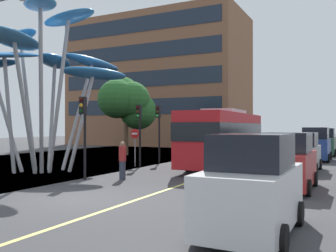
# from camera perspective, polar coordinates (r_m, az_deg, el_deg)

# --- Properties ---
(ground) EXTENTS (120.00, 240.00, 0.10)m
(ground) POSITION_cam_1_polar(r_m,az_deg,el_deg) (13.77, -16.50, -10.60)
(ground) COLOR #38383A
(red_bus) EXTENTS (3.07, 10.88, 3.50)m
(red_bus) POSITION_cam_1_polar(r_m,az_deg,el_deg) (22.93, 8.68, -1.47)
(red_bus) COLOR red
(red_bus) RESTS_ON ground
(leaf_sculpture) EXTENTS (8.93, 9.74, 8.74)m
(leaf_sculpture) POSITION_cam_1_polar(r_m,az_deg,el_deg) (21.59, -18.10, 10.06)
(leaf_sculpture) COLOR #9EA0A5
(leaf_sculpture) RESTS_ON ground
(traffic_light_kerb_near) EXTENTS (0.28, 0.42, 3.84)m
(traffic_light_kerb_near) POSITION_cam_1_polar(r_m,az_deg,el_deg) (17.66, -12.79, 0.92)
(traffic_light_kerb_near) COLOR black
(traffic_light_kerb_near) RESTS_ON ground
(traffic_light_kerb_far) EXTENTS (0.28, 0.42, 3.78)m
(traffic_light_kerb_far) POSITION_cam_1_polar(r_m,az_deg,el_deg) (22.77, -4.44, 0.58)
(traffic_light_kerb_far) COLOR black
(traffic_light_kerb_far) RESTS_ON ground
(traffic_light_island_mid) EXTENTS (0.28, 0.42, 3.86)m
(traffic_light_island_mid) POSITION_cam_1_polar(r_m,az_deg,el_deg) (25.14, -1.45, 0.65)
(traffic_light_island_mid) COLOR black
(traffic_light_island_mid) RESTS_ON ground
(traffic_light_opposite) EXTENTS (0.28, 0.42, 3.59)m
(traffic_light_opposite) POSITION_cam_1_polar(r_m,az_deg,el_deg) (30.28, 4.61, 0.17)
(traffic_light_opposite) COLOR black
(traffic_light_opposite) RESTS_ON ground
(car_parked_near) EXTENTS (1.92, 3.89, 2.30)m
(car_parked_near) POSITION_cam_1_polar(r_m,az_deg,el_deg) (8.92, 12.82, -9.09)
(car_parked_near) COLOR silver
(car_parked_near) RESTS_ON ground
(car_parked_mid) EXTENTS (2.08, 3.99, 2.23)m
(car_parked_mid) POSITION_cam_1_polar(r_m,az_deg,el_deg) (15.47, 17.64, -5.36)
(car_parked_mid) COLOR maroon
(car_parked_mid) RESTS_ON ground
(car_parked_far) EXTENTS (2.08, 4.11, 2.14)m
(car_parked_far) POSITION_cam_1_polar(r_m,az_deg,el_deg) (21.97, 19.50, -3.91)
(car_parked_far) COLOR gray
(car_parked_far) RESTS_ON ground
(car_side_street) EXTENTS (1.99, 3.99, 2.41)m
(car_side_street) POSITION_cam_1_polar(r_m,az_deg,el_deg) (29.07, 21.67, -2.74)
(car_side_street) COLOR navy
(car_side_street) RESTS_ON ground
(car_far_side) EXTENTS (1.96, 4.44, 2.33)m
(car_far_side) POSITION_cam_1_polar(r_m,az_deg,el_deg) (34.82, 22.76, -2.36)
(car_far_side) COLOR #2D5138
(car_far_side) RESTS_ON ground
(street_lamp) EXTENTS (1.89, 0.44, 7.63)m
(street_lamp) POSITION_cam_1_polar(r_m,az_deg,el_deg) (16.07, -24.21, 8.59)
(street_lamp) COLOR gray
(street_lamp) RESTS_ON ground
(tree_pavement_near) EXTENTS (4.81, 4.90, 6.91)m
(tree_pavement_near) POSITION_cam_1_polar(r_m,az_deg,el_deg) (32.74, -6.36, 3.77)
(tree_pavement_near) COLOR brown
(tree_pavement_near) RESTS_ON ground
(pedestrian) EXTENTS (0.34, 0.34, 1.78)m
(pedestrian) POSITION_cam_1_polar(r_m,az_deg,el_deg) (17.46, -6.98, -5.25)
(pedestrian) COLOR #2D3342
(pedestrian) RESTS_ON ground
(no_entry_sign) EXTENTS (0.60, 0.12, 2.33)m
(no_entry_sign) POSITION_cam_1_polar(r_m,az_deg,el_deg) (23.10, -5.08, -2.34)
(no_entry_sign) COLOR gray
(no_entry_sign) RESTS_ON ground
(backdrop_building) EXTENTS (23.25, 11.16, 16.95)m
(backdrop_building) POSITION_cam_1_polar(r_m,az_deg,el_deg) (51.28, -1.48, 6.64)
(backdrop_building) COLOR brown
(backdrop_building) RESTS_ON ground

